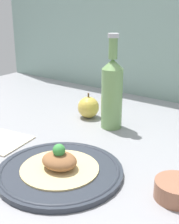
% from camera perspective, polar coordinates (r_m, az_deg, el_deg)
% --- Properties ---
extents(ground_plane, '(1.80, 1.10, 0.04)m').
position_cam_1_polar(ground_plane, '(0.81, 1.58, -8.94)').
color(ground_plane, gray).
extents(plate, '(0.29, 0.29, 0.01)m').
position_cam_1_polar(plate, '(0.72, -5.46, -10.70)').
color(plate, '#2D333D').
rests_on(plate, ground_plane).
extents(plated_food, '(0.18, 0.18, 0.06)m').
position_cam_1_polar(plated_food, '(0.71, -5.52, -9.24)').
color(plated_food, '#D6BC7F').
rests_on(plated_food, plate).
extents(cider_bottle, '(0.06, 0.06, 0.28)m').
position_cam_1_polar(cider_bottle, '(0.93, 4.13, 3.75)').
color(cider_bottle, '#729E5B').
rests_on(cider_bottle, ground_plane).
extents(apple, '(0.07, 0.07, 0.08)m').
position_cam_1_polar(apple, '(1.03, -0.20, 0.87)').
color(apple, gold).
rests_on(apple, ground_plane).
extents(dipping_bowl, '(0.09, 0.09, 0.04)m').
position_cam_1_polar(dipping_bowl, '(0.65, 15.68, -13.55)').
color(dipping_bowl, '#996047').
rests_on(dipping_bowl, ground_plane).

